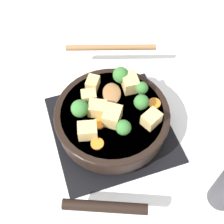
% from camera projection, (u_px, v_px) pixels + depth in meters
% --- Properties ---
extents(ground_plane, '(2.40, 2.40, 0.00)m').
position_uv_depth(ground_plane, '(112.00, 129.00, 0.85)').
color(ground_plane, white).
extents(front_burner_grate, '(0.31, 0.31, 0.03)m').
position_uv_depth(front_burner_grate, '(112.00, 127.00, 0.84)').
color(front_burner_grate, black).
rests_on(front_burner_grate, ground_plane).
extents(skillet_pan, '(0.32, 0.41, 0.06)m').
position_uv_depth(skillet_pan, '(112.00, 118.00, 0.80)').
color(skillet_pan, black).
rests_on(skillet_pan, front_burner_grate).
extents(wooden_spoon, '(0.25, 0.24, 0.02)m').
position_uv_depth(wooden_spoon, '(111.00, 65.00, 0.85)').
color(wooden_spoon, olive).
rests_on(wooden_spoon, skillet_pan).
extents(tofu_cube_center_large, '(0.06, 0.06, 0.04)m').
position_uv_depth(tofu_cube_center_large, '(112.00, 116.00, 0.75)').
color(tofu_cube_center_large, '#DBB770').
rests_on(tofu_cube_center_large, skillet_pan).
extents(tofu_cube_near_handle, '(0.04, 0.05, 0.04)m').
position_uv_depth(tofu_cube_near_handle, '(130.00, 83.00, 0.80)').
color(tofu_cube_near_handle, '#DBB770').
rests_on(tofu_cube_near_handle, skillet_pan).
extents(tofu_cube_east_chunk, '(0.05, 0.05, 0.03)m').
position_uv_depth(tofu_cube_east_chunk, '(93.00, 83.00, 0.81)').
color(tofu_cube_east_chunk, '#DBB770').
rests_on(tofu_cube_east_chunk, skillet_pan).
extents(tofu_cube_west_chunk, '(0.05, 0.05, 0.03)m').
position_uv_depth(tofu_cube_west_chunk, '(151.00, 119.00, 0.75)').
color(tofu_cube_west_chunk, '#DBB770').
rests_on(tofu_cube_west_chunk, skillet_pan).
extents(tofu_cube_back_piece, '(0.05, 0.04, 0.04)m').
position_uv_depth(tofu_cube_back_piece, '(88.00, 131.00, 0.73)').
color(tofu_cube_back_piece, '#DBB770').
rests_on(tofu_cube_back_piece, skillet_pan).
extents(tofu_cube_front_piece, '(0.04, 0.04, 0.03)m').
position_uv_depth(tofu_cube_front_piece, '(89.00, 97.00, 0.78)').
color(tofu_cube_front_piece, '#DBB770').
rests_on(tofu_cube_front_piece, skillet_pan).
extents(tofu_cube_mid_small, '(0.05, 0.05, 0.03)m').
position_uv_depth(tofu_cube_mid_small, '(97.00, 109.00, 0.76)').
color(tofu_cube_mid_small, '#DBB770').
rests_on(tofu_cube_mid_small, skillet_pan).
extents(broccoli_floret_near_spoon, '(0.04, 0.04, 0.05)m').
position_uv_depth(broccoli_floret_near_spoon, '(141.00, 102.00, 0.76)').
color(broccoli_floret_near_spoon, '#709956').
rests_on(broccoli_floret_near_spoon, skillet_pan).
extents(broccoli_floret_center_top, '(0.04, 0.04, 0.05)m').
position_uv_depth(broccoli_floret_center_top, '(121.00, 75.00, 0.81)').
color(broccoli_floret_center_top, '#709956').
rests_on(broccoli_floret_center_top, skillet_pan).
extents(broccoli_floret_east_rim, '(0.04, 0.04, 0.04)m').
position_uv_depth(broccoli_floret_east_rim, '(123.00, 128.00, 0.72)').
color(broccoli_floret_east_rim, '#709956').
rests_on(broccoli_floret_east_rim, skillet_pan).
extents(broccoli_floret_west_rim, '(0.04, 0.04, 0.05)m').
position_uv_depth(broccoli_floret_west_rim, '(80.00, 109.00, 0.75)').
color(broccoli_floret_west_rim, '#709956').
rests_on(broccoli_floret_west_rim, skillet_pan).
extents(broccoli_floret_north_edge, '(0.03, 0.03, 0.04)m').
position_uv_depth(broccoli_floret_north_edge, '(142.00, 88.00, 0.79)').
color(broccoli_floret_north_edge, '#709956').
rests_on(broccoli_floret_north_edge, skillet_pan).
extents(carrot_slice_orange_thin, '(0.03, 0.03, 0.01)m').
position_uv_depth(carrot_slice_orange_thin, '(97.00, 144.00, 0.72)').
color(carrot_slice_orange_thin, orange).
rests_on(carrot_slice_orange_thin, skillet_pan).
extents(carrot_slice_near_center, '(0.03, 0.03, 0.01)m').
position_uv_depth(carrot_slice_near_center, '(154.00, 103.00, 0.79)').
color(carrot_slice_near_center, orange).
rests_on(carrot_slice_near_center, skillet_pan).
extents(carrot_slice_edge_slice, '(0.03, 0.03, 0.01)m').
position_uv_depth(carrot_slice_edge_slice, '(99.00, 123.00, 0.76)').
color(carrot_slice_edge_slice, orange).
rests_on(carrot_slice_edge_slice, skillet_pan).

